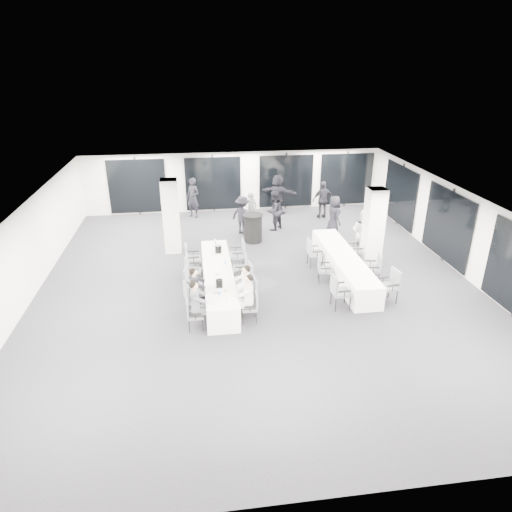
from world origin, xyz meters
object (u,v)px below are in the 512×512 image
at_px(chair_main_right_second, 250,292).
at_px(standing_guest_a, 252,208).
at_px(chair_main_left_near, 192,313).
at_px(chair_side_right_near, 391,283).
at_px(chair_side_left_near, 338,290).
at_px(chair_side_left_mid, 323,267).
at_px(chair_main_right_mid, 246,277).
at_px(chair_side_left_far, 313,251).
at_px(cocktail_table, 253,228).
at_px(standing_guest_g, 193,195).
at_px(ice_bucket_near, 219,283).
at_px(chair_main_left_mid, 191,281).
at_px(standing_guest_h, 362,229).
at_px(chair_main_right_near, 252,305).
at_px(standing_guest_b, 274,208).
at_px(standing_guest_c, 242,213).
at_px(standing_guest_e, 334,213).
at_px(standing_guest_f, 278,192).
at_px(chair_side_right_far, 358,248).
at_px(chair_main_left_second, 192,296).
at_px(standing_guest_d, 323,197).
at_px(banquet_table_main, 218,281).
at_px(ice_bucket_far, 218,249).
at_px(banquet_table_side, 343,265).
at_px(chair_main_left_far, 191,257).
at_px(chair_side_right_mid, 375,266).
at_px(chair_main_right_far, 239,252).
at_px(chair_main_left_fourth, 191,268).
at_px(chair_main_right_fourth, 242,266).

relative_size(chair_main_right_second, standing_guest_a, 0.56).
bearing_deg(chair_main_left_near, chair_side_right_near, 94.81).
xyz_separation_m(chair_side_left_near, chair_side_left_mid, (0.01, 1.72, -0.08)).
bearing_deg(chair_main_right_mid, chair_side_left_far, -63.04).
height_order(cocktail_table, chair_main_right_mid, cocktail_table).
distance_m(chair_side_left_far, standing_guest_g, 7.32).
relative_size(chair_side_left_far, ice_bucket_near, 4.33).
bearing_deg(cocktail_table, chair_main_right_second, -98.51).
distance_m(cocktail_table, chair_main_left_mid, 5.11).
distance_m(cocktail_table, standing_guest_h, 4.27).
distance_m(chair_main_right_near, ice_bucket_near, 1.17).
distance_m(standing_guest_b, standing_guest_c, 1.41).
bearing_deg(standing_guest_e, chair_side_left_mid, 147.74).
relative_size(standing_guest_c, standing_guest_h, 0.93).
xyz_separation_m(chair_main_right_mid, standing_guest_f, (2.43, 7.82, 0.47)).
bearing_deg(chair_side_right_far, standing_guest_e, 3.17).
height_order(chair_main_left_second, chair_side_left_near, chair_side_left_near).
relative_size(chair_main_left_second, chair_side_right_near, 0.97).
bearing_deg(standing_guest_d, ice_bucket_near, 49.08).
height_order(banquet_table_main, ice_bucket_far, ice_bucket_far).
relative_size(banquet_table_side, chair_main_right_near, 5.75).
bearing_deg(standing_guest_a, chair_side_left_near, -119.97).
xyz_separation_m(banquet_table_side, standing_guest_g, (-4.95, 6.93, 0.66)).
relative_size(chair_main_left_far, chair_main_right_mid, 0.99).
height_order(chair_main_left_mid, chair_side_right_far, chair_main_left_mid).
relative_size(banquet_table_main, standing_guest_h, 2.56).
relative_size(chair_side_right_mid, standing_guest_h, 0.51).
bearing_deg(chair_main_right_far, chair_main_left_fourth, 121.24).
bearing_deg(chair_main_right_second, cocktail_table, -14.68).
bearing_deg(chair_side_right_far, banquet_table_main, 108.75).
distance_m(banquet_table_main, standing_guest_g, 7.57).
xyz_separation_m(cocktail_table, chair_main_left_mid, (-2.48, -4.46, 0.02)).
bearing_deg(chair_main_left_fourth, chair_main_left_mid, 8.58).
distance_m(chair_side_left_mid, ice_bucket_near, 3.74).
height_order(chair_main_left_second, standing_guest_g, standing_guest_g).
distance_m(standing_guest_b, ice_bucket_near, 7.06).
relative_size(chair_main_left_second, standing_guest_e, 0.53).
distance_m(chair_side_left_mid, standing_guest_f, 7.32).
xyz_separation_m(chair_main_right_second, ice_bucket_near, (-0.87, 0.13, 0.28)).
bearing_deg(standing_guest_f, standing_guest_g, 31.54).
bearing_deg(standing_guest_g, standing_guest_d, 29.22).
xyz_separation_m(chair_side_right_near, ice_bucket_near, (-5.13, 0.16, 0.28)).
distance_m(chair_main_left_mid, standing_guest_g, 7.90).
bearing_deg(standing_guest_a, chair_side_left_far, -111.42).
height_order(chair_main_left_far, chair_main_right_second, chair_main_left_far).
bearing_deg(chair_side_left_mid, chair_main_right_second, -49.06).
height_order(cocktail_table, chair_main_left_second, cocktail_table).
bearing_deg(standing_guest_d, chair_side_right_far, 82.03).
relative_size(chair_main_left_fourth, ice_bucket_near, 4.25).
bearing_deg(chair_main_right_fourth, chair_side_left_far, -67.72).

